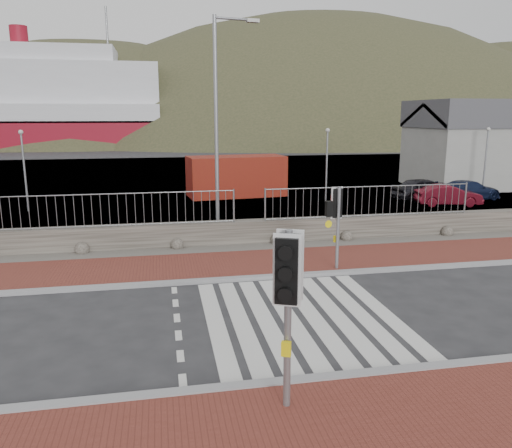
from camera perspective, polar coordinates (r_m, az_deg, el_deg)
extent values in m
plane|color=#28282B|center=(12.51, 5.16, -10.53)|extent=(220.00, 220.00, 0.00)
cube|color=brown|center=(8.40, 15.40, -23.15)|extent=(40.00, 4.00, 0.08)
cube|color=brown|center=(16.61, 0.89, -4.48)|extent=(40.00, 3.00, 0.08)
cube|color=gray|center=(9.93, 10.13, -16.79)|extent=(40.00, 0.25, 0.12)
cube|color=gray|center=(15.21, 2.04, -6.05)|extent=(40.00, 0.25, 0.12)
cube|color=silver|center=(12.13, -4.61, -11.24)|extent=(0.42, 5.60, 0.01)
cube|color=silver|center=(12.20, -1.76, -11.06)|extent=(0.42, 5.60, 0.01)
cube|color=silver|center=(12.30, 1.05, -10.85)|extent=(0.42, 5.60, 0.01)
cube|color=silver|center=(12.43, 3.81, -10.62)|extent=(0.42, 5.60, 0.01)
cube|color=silver|center=(12.59, 6.50, -10.38)|extent=(0.42, 5.60, 0.01)
cube|color=silver|center=(12.77, 9.11, -10.12)|extent=(0.42, 5.60, 0.01)
cube|color=silver|center=(12.98, 11.64, -9.84)|extent=(0.42, 5.60, 0.01)
cube|color=silver|center=(13.21, 14.08, -9.56)|extent=(0.42, 5.60, 0.01)
cube|color=#59544C|center=(18.50, -0.38, -2.74)|extent=(40.00, 1.50, 0.06)
cube|color=#454039|center=(19.16, -0.81, -0.91)|extent=(40.00, 0.60, 0.90)
cylinder|color=gray|center=(18.48, -15.59, 3.35)|extent=(8.40, 0.04, 0.04)
cylinder|color=gray|center=(18.70, -2.56, 2.04)|extent=(0.07, 0.07, 1.20)
cylinder|color=gray|center=(20.10, 12.89, 4.19)|extent=(8.40, 0.04, 0.04)
cylinder|color=gray|center=(18.91, 1.05, 2.16)|extent=(0.07, 0.07, 1.20)
cylinder|color=gray|center=(22.20, 22.80, 2.72)|extent=(0.07, 0.07, 1.20)
cube|color=#4C4C4F|center=(39.39, -6.09, 5.25)|extent=(120.00, 40.00, 0.50)
cube|color=#3F4C54|center=(74.18, -8.44, 8.52)|extent=(220.00, 50.00, 0.05)
cube|color=silver|center=(80.43, -22.17, 14.48)|extent=(30.00, 12.00, 6.00)
cube|color=silver|center=(80.73, -22.42, 17.30)|extent=(18.00, 10.00, 2.50)
cylinder|color=maroon|center=(81.84, -25.46, 18.74)|extent=(2.40, 2.40, 3.00)
cylinder|color=gray|center=(80.17, -16.68, 20.63)|extent=(0.30, 0.30, 6.00)
cube|color=#9E9E99|center=(38.82, 26.16, 6.92)|extent=(12.00, 6.00, 4.00)
cube|color=#4C4C51|center=(38.71, 26.57, 11.19)|extent=(12.20, 6.20, 1.80)
ellipsoid|color=#343822|center=(102.70, -17.13, -2.16)|extent=(106.40, 68.40, 76.00)
ellipsoid|color=#343822|center=(108.86, 7.39, -4.16)|extent=(140.00, 90.00, 100.00)
ellipsoid|color=#343822|center=(128.58, 26.89, -0.10)|extent=(112.00, 72.00, 80.00)
cylinder|color=gray|center=(8.26, 3.64, -11.24)|extent=(0.12, 0.12, 3.11)
cube|color=yellow|center=(8.42, 3.60, -13.66)|extent=(0.18, 0.14, 0.24)
cube|color=black|center=(7.93, 3.73, -4.98)|extent=(0.51, 0.42, 1.17)
sphere|color=#0CE53F|center=(8.04, 3.70, -7.25)|extent=(0.17, 0.17, 0.17)
cylinder|color=gray|center=(15.82, 9.34, -0.60)|extent=(0.11, 0.11, 2.70)
cube|color=yellow|center=(15.89, 9.30, -1.78)|extent=(0.15, 0.10, 0.21)
cube|color=black|center=(15.65, 9.44, 2.32)|extent=(0.42, 0.29, 1.01)
sphere|color=#0CE53F|center=(15.71, 9.41, 1.28)|extent=(0.14, 0.14, 0.14)
cube|color=black|center=(15.52, 8.35, 1.73)|extent=(0.23, 0.19, 0.48)
cylinder|color=gray|center=(19.29, -4.56, 10.40)|extent=(0.15, 0.15, 8.40)
cylinder|color=gray|center=(19.78, -2.56, 22.38)|extent=(1.47, 0.32, 0.09)
cube|color=beige|center=(20.01, -0.39, 22.22)|extent=(0.50, 0.30, 0.13)
cube|color=maroon|center=(30.42, -2.28, 5.49)|extent=(6.02, 3.06, 2.41)
imported|color=black|center=(30.45, 18.67, 3.81)|extent=(3.98, 1.99, 1.30)
imported|color=#550C18|center=(29.11, 21.11, 3.09)|extent=(3.62, 1.85, 1.14)
imported|color=#121B39|center=(31.51, 23.15, 3.58)|extent=(4.18, 2.35, 1.14)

